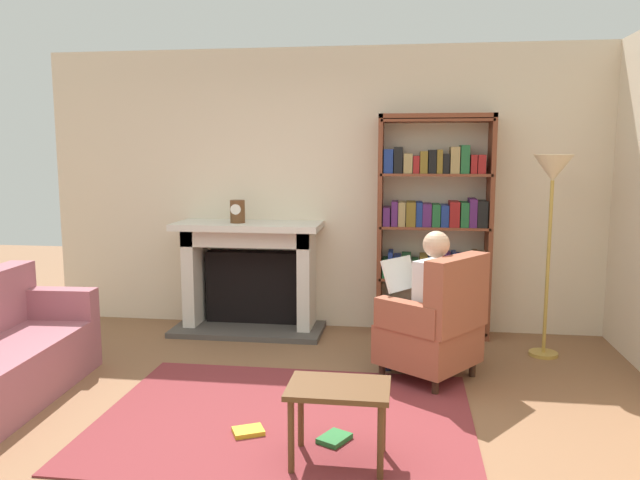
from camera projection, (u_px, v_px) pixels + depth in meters
The scene contains 11 objects.
ground at pixel (276, 440), 3.71m from camera, with size 14.00×14.00×0.00m, color brown.
back_wall at pixel (329, 190), 6.02m from camera, with size 5.60×0.10×2.70m, color beige.
area_rug at pixel (286, 418), 4.00m from camera, with size 2.40×1.80×0.01m, color maroon.
fireplace at pixel (251, 272), 5.98m from camera, with size 1.43×0.64×1.05m.
mantel_clock at pixel (237, 211), 5.81m from camera, with size 0.14×0.14×0.21m.
bookshelf at pixel (434, 231), 5.72m from camera, with size 1.04×0.32×2.06m.
armchair_reading at pixel (436, 325), 4.65m from camera, with size 0.88×0.88×0.97m.
seated_reader at pixel (424, 297), 4.70m from camera, with size 0.59×0.56×1.14m.
side_table at pixel (339, 398), 3.39m from camera, with size 0.56×0.39×0.45m.
scattered_books at pixel (294, 435), 3.72m from camera, with size 0.75×0.24×0.03m.
floor_lamp at pixel (552, 186), 5.05m from camera, with size 0.32×0.32×1.70m.
Camera 1 is at (0.75, -3.43, 1.72)m, focal length 34.68 mm.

